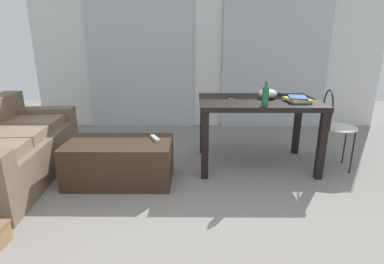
# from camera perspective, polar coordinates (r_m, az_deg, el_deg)

# --- Properties ---
(ground_plane) EXTENTS (8.55, 8.55, 0.00)m
(ground_plane) POSITION_cam_1_polar(r_m,az_deg,el_deg) (2.98, 4.47, -9.78)
(ground_plane) COLOR gray
(wall_back) EXTENTS (5.46, 0.10, 2.56)m
(wall_back) POSITION_cam_1_polar(r_m,az_deg,el_deg) (4.84, 3.05, 16.22)
(wall_back) COLOR silver
(wall_back) RESTS_ON ground
(curtains) EXTENTS (3.73, 0.03, 2.32)m
(curtains) POSITION_cam_1_polar(r_m,az_deg,el_deg) (4.76, 3.07, 14.74)
(curtains) COLOR #B2B7BC
(curtains) RESTS_ON ground
(couch) EXTENTS (0.97, 1.85, 0.76)m
(couch) POSITION_cam_1_polar(r_m,az_deg,el_deg) (3.48, -32.09, -3.09)
(couch) COLOR brown
(couch) RESTS_ON ground
(coffee_table) EXTENTS (1.01, 0.58, 0.41)m
(coffee_table) POSITION_cam_1_polar(r_m,az_deg,el_deg) (3.04, -13.59, -5.47)
(coffee_table) COLOR #382619
(coffee_table) RESTS_ON ground
(craft_table) EXTENTS (1.25, 0.83, 0.74)m
(craft_table) POSITION_cam_1_polar(r_m,az_deg,el_deg) (3.29, 12.46, 4.35)
(craft_table) COLOR black
(craft_table) RESTS_ON ground
(wire_chair) EXTENTS (0.38, 0.40, 0.86)m
(wire_chair) POSITION_cam_1_polar(r_m,az_deg,el_deg) (3.51, 25.44, 2.08)
(wire_chair) COLOR silver
(wire_chair) RESTS_ON ground
(bottle_near) EXTENTS (0.06, 0.06, 0.24)m
(bottle_near) POSITION_cam_1_polar(r_m,az_deg,el_deg) (2.92, 13.90, 6.70)
(bottle_near) COLOR #195B2D
(bottle_near) RESTS_ON craft_table
(bowl) EXTENTS (0.20, 0.20, 0.11)m
(bowl) POSITION_cam_1_polar(r_m,az_deg,el_deg) (3.35, 14.32, 7.13)
(bowl) COLOR beige
(bowl) RESTS_ON craft_table
(book_stack) EXTENTS (0.25, 0.30, 0.06)m
(book_stack) POSITION_cam_1_polar(r_m,az_deg,el_deg) (3.24, 19.61, 5.91)
(book_stack) COLOR #33519E
(book_stack) RESTS_ON craft_table
(tv_remote_on_table) EXTENTS (0.11, 0.14, 0.02)m
(tv_remote_on_table) POSITION_cam_1_polar(r_m,az_deg,el_deg) (3.60, 16.79, 6.91)
(tv_remote_on_table) COLOR #232326
(tv_remote_on_table) RESTS_ON craft_table
(scissors) EXTENTS (0.08, 0.11, 0.00)m
(scissors) POSITION_cam_1_polar(r_m,az_deg,el_deg) (3.30, 7.14, 6.50)
(scissors) COLOR #9EA0A5
(scissors) RESTS_ON craft_table
(tv_remote_primary) EXTENTS (0.12, 0.19, 0.03)m
(tv_remote_primary) POSITION_cam_1_polar(r_m,az_deg,el_deg) (2.96, -7.09, -1.20)
(tv_remote_primary) COLOR #B7B7B2
(tv_remote_primary) RESTS_ON coffee_table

